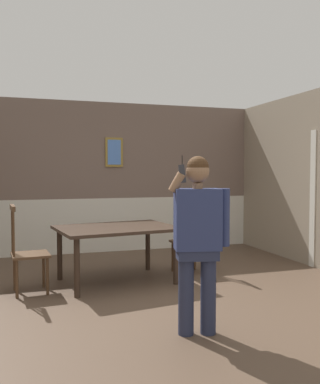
{
  "coord_description": "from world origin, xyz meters",
  "views": [
    {
      "loc": [
        -1.26,
        -4.4,
        1.47
      ],
      "look_at": [
        0.02,
        -0.37,
        1.26
      ],
      "focal_mm": 39.17,
      "sensor_mm": 36.0,
      "label": 1
    }
  ],
  "objects": [
    {
      "name": "dining_table",
      "position": [
        -0.14,
        1.01,
        0.65
      ],
      "size": [
        1.66,
        1.3,
        0.74
      ],
      "rotation": [
        0.0,
        0.0,
        0.15
      ],
      "color": "#38281E",
      "rests_on": "ground_plane"
    },
    {
      "name": "person_figure",
      "position": [
        0.19,
        -0.96,
        0.91
      ],
      "size": [
        0.56,
        0.3,
        1.61
      ],
      "rotation": [
        0.0,
        0.0,
        2.93
      ],
      "color": "#282E49",
      "rests_on": "ground_plane"
    },
    {
      "name": "chair_by_doorway",
      "position": [
        0.99,
        1.18,
        0.48
      ],
      "size": [
        0.47,
        0.47,
        1.04
      ],
      "rotation": [
        0.0,
        0.0,
        1.62
      ],
      "color": "#513823",
      "rests_on": "ground_plane"
    },
    {
      "name": "chair_near_window",
      "position": [
        -1.27,
        0.84,
        0.5
      ],
      "size": [
        0.47,
        0.47,
        1.07
      ],
      "rotation": [
        0.0,
        0.0,
        4.8
      ],
      "color": "#513823",
      "rests_on": "ground_plane"
    },
    {
      "name": "room_back_partition",
      "position": [
        0.0,
        3.19,
        1.31
      ],
      "size": [
        5.95,
        0.17,
        2.72
      ],
      "color": "#756056",
      "rests_on": "ground_plane"
    },
    {
      "name": "ground_plane",
      "position": [
        0.0,
        0.0,
        0.0
      ],
      "size": [
        7.01,
        7.01,
        0.0
      ],
      "primitive_type": "plane",
      "color": "brown"
    }
  ]
}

